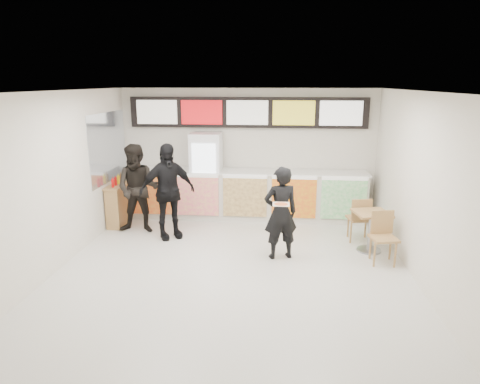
# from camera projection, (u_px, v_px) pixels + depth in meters

# --- Properties ---
(floor) EXTENTS (7.00, 7.00, 0.00)m
(floor) POSITION_uv_depth(u_px,v_px,m) (232.00, 274.00, 7.19)
(floor) COLOR beige
(floor) RESTS_ON ground
(ceiling) EXTENTS (7.00, 7.00, 0.00)m
(ceiling) POSITION_uv_depth(u_px,v_px,m) (231.00, 91.00, 6.43)
(ceiling) COLOR white
(ceiling) RESTS_ON wall_back
(wall_back) EXTENTS (6.00, 0.00, 6.00)m
(wall_back) POSITION_uv_depth(u_px,v_px,m) (248.00, 153.00, 10.18)
(wall_back) COLOR silver
(wall_back) RESTS_ON floor
(wall_left) EXTENTS (0.00, 7.00, 7.00)m
(wall_left) POSITION_uv_depth(u_px,v_px,m) (52.00, 184.00, 7.07)
(wall_left) COLOR silver
(wall_left) RESTS_ON floor
(wall_right) EXTENTS (0.00, 7.00, 7.00)m
(wall_right) POSITION_uv_depth(u_px,v_px,m) (426.00, 192.00, 6.55)
(wall_right) COLOR silver
(wall_right) RESTS_ON floor
(service_counter) EXTENTS (5.56, 0.77, 1.14)m
(service_counter) POSITION_uv_depth(u_px,v_px,m) (246.00, 195.00, 10.02)
(service_counter) COLOR silver
(service_counter) RESTS_ON floor
(menu_board) EXTENTS (5.50, 0.14, 0.70)m
(menu_board) POSITION_uv_depth(u_px,v_px,m) (247.00, 112.00, 9.86)
(menu_board) COLOR black
(menu_board) RESTS_ON wall_back
(drinks_fridge) EXTENTS (0.70, 0.67, 2.00)m
(drinks_fridge) POSITION_uv_depth(u_px,v_px,m) (206.00, 176.00, 10.01)
(drinks_fridge) COLOR white
(drinks_fridge) RESTS_ON floor
(mirror_panel) EXTENTS (0.01, 2.00, 1.50)m
(mirror_panel) POSITION_uv_depth(u_px,v_px,m) (108.00, 147.00, 9.37)
(mirror_panel) COLOR #B2B7BF
(mirror_panel) RESTS_ON wall_left
(customer_main) EXTENTS (0.72, 0.58, 1.71)m
(customer_main) POSITION_uv_depth(u_px,v_px,m) (281.00, 213.00, 7.67)
(customer_main) COLOR black
(customer_main) RESTS_ON floor
(customer_left) EXTENTS (0.93, 0.73, 1.89)m
(customer_left) POSITION_uv_depth(u_px,v_px,m) (138.00, 189.00, 9.01)
(customer_left) COLOR black
(customer_left) RESTS_ON floor
(customer_mid) EXTENTS (1.23, 1.02, 1.97)m
(customer_mid) POSITION_uv_depth(u_px,v_px,m) (167.00, 191.00, 8.66)
(customer_mid) COLOR black
(customer_mid) RESTS_ON floor
(pizza_slice) EXTENTS (0.36, 0.36, 0.02)m
(pizza_slice) POSITION_uv_depth(u_px,v_px,m) (281.00, 204.00, 7.16)
(pizza_slice) COLOR beige
(pizza_slice) RESTS_ON customer_main
(cafe_table) EXTENTS (0.74, 1.63, 0.92)m
(cafe_table) POSITION_uv_depth(u_px,v_px,m) (371.00, 224.00, 8.06)
(cafe_table) COLOR tan
(cafe_table) RESTS_ON floor
(condiment_ledge) EXTENTS (0.33, 0.83, 1.10)m
(condiment_ledge) POSITION_uv_depth(u_px,v_px,m) (118.00, 204.00, 9.57)
(condiment_ledge) COLOR tan
(condiment_ledge) RESTS_ON floor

